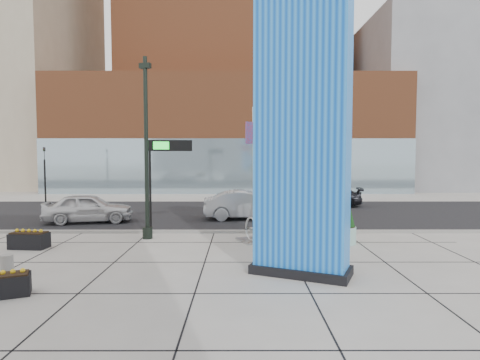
{
  "coord_description": "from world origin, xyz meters",
  "views": [
    {
      "loc": [
        2.16,
        -14.1,
        3.59
      ],
      "look_at": [
        2.18,
        2.0,
        2.55
      ],
      "focal_mm": 30.0,
      "sensor_mm": 36.0,
      "label": 1
    }
  ],
  "objects_px": {
    "lamp_post": "(147,165)",
    "car_white_west": "(89,208)",
    "blue_pylon": "(302,117)",
    "public_art_sculpture": "(268,205)",
    "concrete_bollard": "(7,267)",
    "overhead_street_sign": "(166,153)",
    "car_silver_mid": "(247,205)"
  },
  "relations": [
    {
      "from": "blue_pylon",
      "to": "public_art_sculpture",
      "type": "relative_size",
      "value": 1.74
    },
    {
      "from": "blue_pylon",
      "to": "public_art_sculpture",
      "type": "xyz_separation_m",
      "value": [
        -0.63,
        4.88,
        -3.21
      ]
    },
    {
      "from": "overhead_street_sign",
      "to": "car_silver_mid",
      "type": "height_order",
      "value": "overhead_street_sign"
    },
    {
      "from": "blue_pylon",
      "to": "car_white_west",
      "type": "height_order",
      "value": "blue_pylon"
    },
    {
      "from": "lamp_post",
      "to": "concrete_bollard",
      "type": "relative_size",
      "value": 11.15
    },
    {
      "from": "public_art_sculpture",
      "to": "concrete_bollard",
      "type": "bearing_deg",
      "value": -171.04
    },
    {
      "from": "public_art_sculpture",
      "to": "car_white_west",
      "type": "relative_size",
      "value": 1.24
    },
    {
      "from": "concrete_bollard",
      "to": "overhead_street_sign",
      "type": "xyz_separation_m",
      "value": [
        3.45,
        6.49,
        3.28
      ]
    },
    {
      "from": "concrete_bollard",
      "to": "car_white_west",
      "type": "distance_m",
      "value": 9.52
    },
    {
      "from": "public_art_sculpture",
      "to": "concrete_bollard",
      "type": "height_order",
      "value": "public_art_sculpture"
    },
    {
      "from": "blue_pylon",
      "to": "car_silver_mid",
      "type": "xyz_separation_m",
      "value": [
        -1.43,
        10.11,
        -3.88
      ]
    },
    {
      "from": "concrete_bollard",
      "to": "car_silver_mid",
      "type": "bearing_deg",
      "value": 55.78
    },
    {
      "from": "lamp_post",
      "to": "car_silver_mid",
      "type": "xyz_separation_m",
      "value": [
        4.33,
        5.03,
        -2.34
      ]
    },
    {
      "from": "lamp_post",
      "to": "car_white_west",
      "type": "bearing_deg",
      "value": 135.13
    },
    {
      "from": "lamp_post",
      "to": "car_white_west",
      "type": "distance_m",
      "value": 6.1
    },
    {
      "from": "concrete_bollard",
      "to": "public_art_sculpture",
      "type": "bearing_deg",
      "value": 33.56
    },
    {
      "from": "lamp_post",
      "to": "overhead_street_sign",
      "type": "xyz_separation_m",
      "value": [
        0.63,
        1.02,
        0.5
      ]
    },
    {
      "from": "car_silver_mid",
      "to": "concrete_bollard",
      "type": "bearing_deg",
      "value": 141.13
    },
    {
      "from": "lamp_post",
      "to": "car_silver_mid",
      "type": "distance_m",
      "value": 7.03
    },
    {
      "from": "blue_pylon",
      "to": "lamp_post",
      "type": "relative_size",
      "value": 1.27
    },
    {
      "from": "car_white_west",
      "to": "car_silver_mid",
      "type": "xyz_separation_m",
      "value": [
        8.31,
        1.06,
        0.02
      ]
    },
    {
      "from": "blue_pylon",
      "to": "lamp_post",
      "type": "height_order",
      "value": "blue_pylon"
    },
    {
      "from": "concrete_bollard",
      "to": "overhead_street_sign",
      "type": "bearing_deg",
      "value": 62.04
    },
    {
      "from": "public_art_sculpture",
      "to": "car_white_west",
      "type": "xyz_separation_m",
      "value": [
        -9.11,
        4.17,
        -0.7
      ]
    },
    {
      "from": "blue_pylon",
      "to": "car_white_west",
      "type": "xyz_separation_m",
      "value": [
        -9.74,
        9.05,
        -3.9
      ]
    },
    {
      "from": "blue_pylon",
      "to": "car_white_west",
      "type": "distance_m",
      "value": 13.86
    },
    {
      "from": "overhead_street_sign",
      "to": "car_silver_mid",
      "type": "bearing_deg",
      "value": 33.09
    },
    {
      "from": "overhead_street_sign",
      "to": "concrete_bollard",
      "type": "bearing_deg",
      "value": -132.18
    },
    {
      "from": "car_silver_mid",
      "to": "lamp_post",
      "type": "bearing_deg",
      "value": 134.63
    },
    {
      "from": "overhead_street_sign",
      "to": "lamp_post",
      "type": "bearing_deg",
      "value": -135.99
    },
    {
      "from": "car_white_west",
      "to": "car_silver_mid",
      "type": "relative_size",
      "value": 0.94
    },
    {
      "from": "blue_pylon",
      "to": "car_white_west",
      "type": "relative_size",
      "value": 2.16
    }
  ]
}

